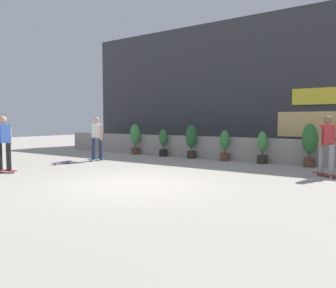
{
  "coord_description": "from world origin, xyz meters",
  "views": [
    {
      "loc": [
        5.09,
        -6.14,
        1.56
      ],
      "look_at": [
        0.0,
        1.5,
        0.9
      ],
      "focal_mm": 34.8,
      "sensor_mm": 36.0,
      "label": 1
    }
  ],
  "objects_px": {
    "potted_plant_5": "(310,142)",
    "skater_mid_plaza": "(97,137)",
    "potted_plant_1": "(163,142)",
    "potted_plant_3": "(225,145)",
    "skater_by_wall_left": "(4,141)",
    "potted_plant_2": "(191,139)",
    "potted_plant_4": "(262,147)",
    "skater_foreground": "(327,143)",
    "skateboard_near_camera": "(62,162)",
    "potted_plant_0": "(135,137)"
  },
  "relations": [
    {
      "from": "potted_plant_0",
      "to": "skater_by_wall_left",
      "type": "relative_size",
      "value": 0.82
    },
    {
      "from": "skater_by_wall_left",
      "to": "skater_foreground",
      "type": "xyz_separation_m",
      "value": [
        8.17,
        4.57,
        0.0
      ]
    },
    {
      "from": "potted_plant_2",
      "to": "potted_plant_4",
      "type": "height_order",
      "value": "potted_plant_2"
    },
    {
      "from": "skater_mid_plaza",
      "to": "potted_plant_3",
      "type": "bearing_deg",
      "value": 33.15
    },
    {
      "from": "potted_plant_2",
      "to": "potted_plant_3",
      "type": "distance_m",
      "value": 1.5
    },
    {
      "from": "potted_plant_3",
      "to": "skater_by_wall_left",
      "type": "distance_m",
      "value": 7.69
    },
    {
      "from": "potted_plant_4",
      "to": "skater_mid_plaza",
      "type": "bearing_deg",
      "value": -154.24
    },
    {
      "from": "potted_plant_0",
      "to": "potted_plant_3",
      "type": "distance_m",
      "value": 4.48
    },
    {
      "from": "skater_by_wall_left",
      "to": "skateboard_near_camera",
      "type": "relative_size",
      "value": 2.1
    },
    {
      "from": "potted_plant_5",
      "to": "skateboard_near_camera",
      "type": "distance_m",
      "value": 8.66
    },
    {
      "from": "potted_plant_1",
      "to": "skater_by_wall_left",
      "type": "height_order",
      "value": "skater_by_wall_left"
    },
    {
      "from": "potted_plant_1",
      "to": "skater_by_wall_left",
      "type": "distance_m",
      "value": 6.51
    },
    {
      "from": "potted_plant_0",
      "to": "potted_plant_4",
      "type": "distance_m",
      "value": 5.95
    },
    {
      "from": "potted_plant_3",
      "to": "potted_plant_1",
      "type": "bearing_deg",
      "value": 180.0
    },
    {
      "from": "skater_by_wall_left",
      "to": "skateboard_near_camera",
      "type": "distance_m",
      "value": 2.41
    },
    {
      "from": "potted_plant_2",
      "to": "skateboard_near_camera",
      "type": "xyz_separation_m",
      "value": [
        -3.02,
        -4.1,
        -0.73
      ]
    },
    {
      "from": "potted_plant_1",
      "to": "potted_plant_5",
      "type": "xyz_separation_m",
      "value": [
        5.97,
        -0.0,
        0.21
      ]
    },
    {
      "from": "skater_by_wall_left",
      "to": "skater_foreground",
      "type": "bearing_deg",
      "value": 29.23
    },
    {
      "from": "potted_plant_5",
      "to": "skater_mid_plaza",
      "type": "bearing_deg",
      "value": -159.41
    },
    {
      "from": "potted_plant_5",
      "to": "potted_plant_3",
      "type": "bearing_deg",
      "value": 180.0
    },
    {
      "from": "skater_foreground",
      "to": "skateboard_near_camera",
      "type": "distance_m",
      "value": 8.7
    },
    {
      "from": "potted_plant_1",
      "to": "skateboard_near_camera",
      "type": "height_order",
      "value": "potted_plant_1"
    },
    {
      "from": "potted_plant_1",
      "to": "skater_foreground",
      "type": "relative_size",
      "value": 0.71
    },
    {
      "from": "potted_plant_2",
      "to": "potted_plant_4",
      "type": "xyz_separation_m",
      "value": [
        2.96,
        0.0,
        -0.18
      ]
    },
    {
      "from": "potted_plant_4",
      "to": "skater_mid_plaza",
      "type": "height_order",
      "value": "skater_mid_plaza"
    },
    {
      "from": "skateboard_near_camera",
      "to": "potted_plant_4",
      "type": "bearing_deg",
      "value": 34.41
    },
    {
      "from": "potted_plant_4",
      "to": "potted_plant_5",
      "type": "relative_size",
      "value": 0.8
    },
    {
      "from": "potted_plant_2",
      "to": "potted_plant_3",
      "type": "height_order",
      "value": "potted_plant_2"
    },
    {
      "from": "potted_plant_0",
      "to": "potted_plant_3",
      "type": "bearing_deg",
      "value": 0.0
    },
    {
      "from": "potted_plant_3",
      "to": "potted_plant_5",
      "type": "xyz_separation_m",
      "value": [
        3.07,
        -0.0,
        0.22
      ]
    },
    {
      "from": "potted_plant_2",
      "to": "skater_by_wall_left",
      "type": "xyz_separation_m",
      "value": [
        -2.86,
        -6.34,
        0.15
      ]
    },
    {
      "from": "skateboard_near_camera",
      "to": "potted_plant_0",
      "type": "bearing_deg",
      "value": 89.56
    },
    {
      "from": "potted_plant_0",
      "to": "potted_plant_1",
      "type": "relative_size",
      "value": 1.16
    },
    {
      "from": "potted_plant_4",
      "to": "skater_foreground",
      "type": "xyz_separation_m",
      "value": [
        2.35,
        -1.76,
        0.33
      ]
    },
    {
      "from": "potted_plant_5",
      "to": "skater_mid_plaza",
      "type": "distance_m",
      "value": 7.73
    },
    {
      "from": "skater_by_wall_left",
      "to": "potted_plant_5",
      "type": "bearing_deg",
      "value": 40.49
    },
    {
      "from": "potted_plant_5",
      "to": "skater_mid_plaza",
      "type": "height_order",
      "value": "skater_mid_plaza"
    },
    {
      "from": "potted_plant_5",
      "to": "skater_mid_plaza",
      "type": "relative_size",
      "value": 0.86
    },
    {
      "from": "potted_plant_0",
      "to": "potted_plant_4",
      "type": "bearing_deg",
      "value": 0.0
    },
    {
      "from": "potted_plant_2",
      "to": "potted_plant_5",
      "type": "distance_m",
      "value": 4.56
    },
    {
      "from": "skater_by_wall_left",
      "to": "skater_mid_plaza",
      "type": "bearing_deg",
      "value": 87.13
    },
    {
      "from": "potted_plant_2",
      "to": "potted_plant_3",
      "type": "xyz_separation_m",
      "value": [
        1.49,
        0.0,
        -0.17
      ]
    },
    {
      "from": "potted_plant_0",
      "to": "potted_plant_5",
      "type": "xyz_separation_m",
      "value": [
        7.55,
        -0.0,
        0.05
      ]
    },
    {
      "from": "skater_by_wall_left",
      "to": "potted_plant_4",
      "type": "bearing_deg",
      "value": 47.44
    },
    {
      "from": "skater_mid_plaza",
      "to": "skater_foreground",
      "type": "xyz_separation_m",
      "value": [
        7.99,
        0.96,
        0.0
      ]
    },
    {
      "from": "skateboard_near_camera",
      "to": "skater_foreground",
      "type": "bearing_deg",
      "value": 15.64
    },
    {
      "from": "potted_plant_3",
      "to": "skater_by_wall_left",
      "type": "height_order",
      "value": "skater_by_wall_left"
    },
    {
      "from": "potted_plant_2",
      "to": "skater_by_wall_left",
      "type": "height_order",
      "value": "skater_by_wall_left"
    },
    {
      "from": "potted_plant_2",
      "to": "skater_mid_plaza",
      "type": "relative_size",
      "value": 0.82
    },
    {
      "from": "potted_plant_3",
      "to": "potted_plant_0",
      "type": "bearing_deg",
      "value": 180.0
    }
  ]
}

